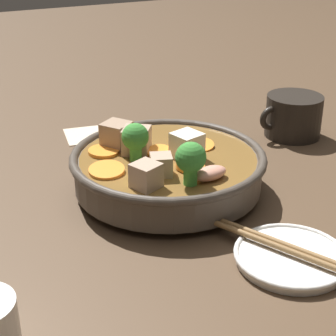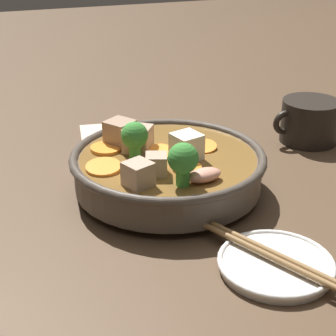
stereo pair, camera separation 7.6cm
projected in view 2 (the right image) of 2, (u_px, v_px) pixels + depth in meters
name	position (u px, v px, depth m)	size (l,w,h in m)	color
ground_plane	(168.00, 191.00, 0.77)	(3.00, 3.00, 0.00)	#4C3826
stirfry_bowl	(167.00, 166.00, 0.76)	(0.26, 0.26, 0.11)	#51473D
side_saucer	(276.00, 264.00, 0.61)	(0.13, 0.13, 0.01)	white
dark_mug	(309.00, 121.00, 0.92)	(0.11, 0.09, 0.07)	black
napkin	(113.00, 131.00, 0.97)	(0.12, 0.09, 0.00)	beige
chopsticks_pair	(276.00, 257.00, 0.60)	(0.12, 0.22, 0.01)	olive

